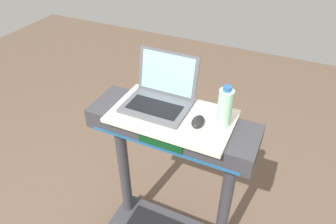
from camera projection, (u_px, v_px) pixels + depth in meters
The scene contains 4 objects.
desk_board at pixel (172, 116), 1.58m from camera, with size 0.62×0.37×0.02m, color beige.
laptop at pixel (160, 96), 1.62m from camera, with size 0.34×0.29×0.25m.
computer_mouse at pixel (198, 122), 1.50m from camera, with size 0.06×0.10×0.03m, color black.
water_bottle at pixel (225, 108), 1.44m from camera, with size 0.07×0.07×0.22m.
Camera 1 is at (0.50, -0.45, 2.06)m, focal length 33.03 mm.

